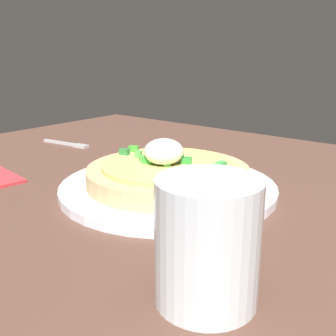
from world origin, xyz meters
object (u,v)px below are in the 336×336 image
object	(u,v)px
cup_far	(207,248)
fork	(69,144)
plate	(168,187)
pizza	(168,172)

from	to	relation	value
cup_far	fork	bearing A→B (deg)	152.66
plate	pizza	size ratio (longest dim) A/B	1.33
cup_far	fork	distance (cm)	52.89
cup_far	fork	world-z (taller)	cup_far
pizza	cup_far	xyz separation A→B (cm)	(16.56, -16.15, 1.56)
pizza	cup_far	distance (cm)	23.18
pizza	plate	bearing A→B (deg)	72.74
plate	fork	world-z (taller)	plate
plate	cup_far	xyz separation A→B (cm)	(16.54, -16.19, 3.57)
pizza	cup_far	bearing A→B (deg)	-44.29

